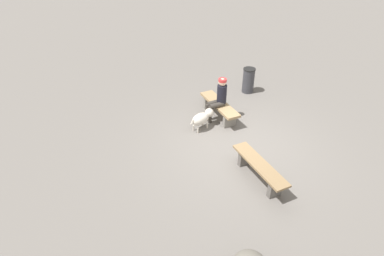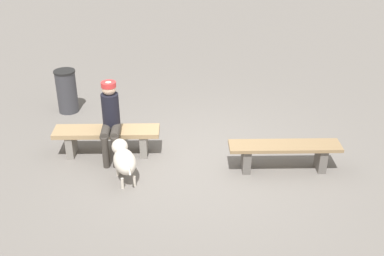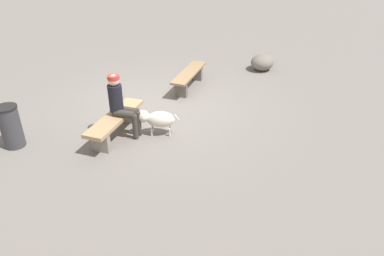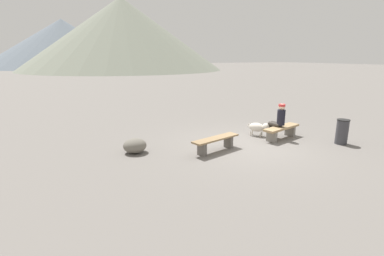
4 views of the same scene
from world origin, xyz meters
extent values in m
cube|color=slate|center=(0.00, 0.00, -0.03)|extent=(210.00, 210.00, 0.06)
cube|color=#605B56|center=(-1.94, -0.16, 0.20)|extent=(0.19, 0.33, 0.41)
cube|color=#605B56|center=(-0.77, 0.11, 0.20)|extent=(0.19, 0.33, 0.41)
cube|color=#8C704C|center=(-1.35, -0.02, 0.44)|extent=(1.81, 0.78, 0.05)
cube|color=gray|center=(0.99, -0.06, 0.19)|extent=(0.20, 0.40, 0.39)
cube|color=gray|center=(2.18, 0.22, 0.19)|extent=(0.20, 0.40, 0.39)
cube|color=#A3845B|center=(1.58, 0.08, 0.43)|extent=(1.81, 0.81, 0.08)
cylinder|color=black|center=(1.49, 0.06, 0.82)|extent=(0.29, 0.29, 0.56)
sphere|color=beige|center=(1.49, 0.06, 1.21)|extent=(0.23, 0.23, 0.23)
cylinder|color=red|center=(1.49, 0.06, 1.27)|extent=(0.24, 0.24, 0.08)
cylinder|color=#38332D|center=(1.51, 0.28, 0.54)|extent=(0.25, 0.45, 0.15)
cylinder|color=#38332D|center=(1.46, 0.49, 0.27)|extent=(0.11, 0.11, 0.54)
cylinder|color=#38332D|center=(1.36, 0.24, 0.54)|extent=(0.25, 0.45, 0.15)
cylinder|color=#38332D|center=(1.31, 0.45, 0.27)|extent=(0.11, 0.11, 0.54)
ellipsoid|color=beige|center=(1.02, 0.81, 0.34)|extent=(0.59, 0.68, 0.34)
sphere|color=beige|center=(1.20, 0.50, 0.41)|extent=(0.26, 0.26, 0.26)
cylinder|color=beige|center=(1.20, 0.69, 0.09)|extent=(0.04, 0.04, 0.18)
cylinder|color=beige|center=(1.04, 0.60, 0.09)|extent=(0.04, 0.04, 0.18)
cylinder|color=beige|center=(1.00, 1.02, 0.09)|extent=(0.04, 0.04, 0.18)
cylinder|color=beige|center=(0.84, 0.92, 0.09)|extent=(0.04, 0.04, 0.18)
cylinder|color=beige|center=(0.85, 1.10, 0.40)|extent=(0.09, 0.12, 0.15)
cylinder|color=#38383D|center=(2.98, -1.37, 0.42)|extent=(0.40, 0.40, 0.84)
cylinder|color=black|center=(2.98, -1.37, 0.85)|extent=(0.42, 0.42, 0.03)
ellipsoid|color=#6B665B|center=(-3.69, 1.07, 0.23)|extent=(0.81, 0.75, 0.47)
camera|label=1|loc=(-6.71, 2.76, 5.31)|focal=30.69mm
camera|label=2|loc=(-1.27, 6.70, 4.14)|focal=44.71mm
camera|label=3|loc=(6.32, 4.98, 3.95)|focal=34.36mm
camera|label=4|loc=(-6.09, -7.36, 2.98)|focal=26.59mm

